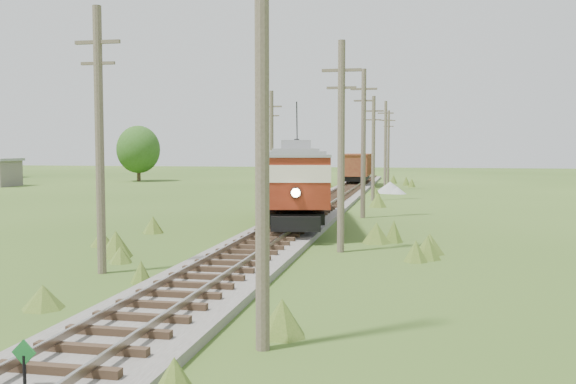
% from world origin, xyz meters
% --- Properties ---
extents(railbed_main, '(3.60, 96.00, 0.57)m').
position_xyz_m(railbed_main, '(0.00, 34.00, 0.19)').
color(railbed_main, '#605B54').
rests_on(railbed_main, ground).
extents(switch_marker, '(0.45, 0.06, 1.08)m').
position_xyz_m(switch_marker, '(-0.20, 1.50, 0.63)').
color(switch_marker, black).
rests_on(switch_marker, ground).
extents(streetcar, '(5.38, 13.63, 6.16)m').
position_xyz_m(streetcar, '(0.00, 26.04, 2.81)').
color(streetcar, black).
rests_on(streetcar, ground).
extents(gondola, '(2.95, 9.07, 3.01)m').
position_xyz_m(gondola, '(0.00, 63.44, 2.19)').
color(gondola, black).
rests_on(gondola, ground).
extents(gravel_pile, '(2.98, 3.17, 1.09)m').
position_xyz_m(gravel_pile, '(4.17, 52.64, 0.51)').
color(gravel_pile, gray).
rests_on(gravel_pile, ground).
extents(utility_pole_r_1, '(0.30, 0.30, 8.80)m').
position_xyz_m(utility_pole_r_1, '(3.10, 5.00, 4.40)').
color(utility_pole_r_1, brown).
rests_on(utility_pole_r_1, ground).
extents(utility_pole_r_2, '(1.60, 0.30, 8.60)m').
position_xyz_m(utility_pole_r_2, '(3.30, 18.00, 4.42)').
color(utility_pole_r_2, brown).
rests_on(utility_pole_r_2, ground).
extents(utility_pole_r_3, '(1.60, 0.30, 9.00)m').
position_xyz_m(utility_pole_r_3, '(3.20, 31.00, 4.63)').
color(utility_pole_r_3, brown).
rests_on(utility_pole_r_3, ground).
extents(utility_pole_r_4, '(1.60, 0.30, 8.40)m').
position_xyz_m(utility_pole_r_4, '(3.00, 44.00, 4.32)').
color(utility_pole_r_4, brown).
rests_on(utility_pole_r_4, ground).
extents(utility_pole_r_5, '(1.60, 0.30, 8.90)m').
position_xyz_m(utility_pole_r_5, '(3.40, 57.00, 4.58)').
color(utility_pole_r_5, brown).
rests_on(utility_pole_r_5, ground).
extents(utility_pole_r_6, '(1.60, 0.30, 8.70)m').
position_xyz_m(utility_pole_r_6, '(3.20, 70.00, 4.47)').
color(utility_pole_r_6, brown).
rests_on(utility_pole_r_6, ground).
extents(utility_pole_l_a, '(1.60, 0.30, 9.00)m').
position_xyz_m(utility_pole_l_a, '(-4.20, 12.00, 4.63)').
color(utility_pole_l_a, brown).
rests_on(utility_pole_l_a, ground).
extents(utility_pole_l_b, '(1.60, 0.30, 8.60)m').
position_xyz_m(utility_pole_l_b, '(-4.50, 40.00, 4.42)').
color(utility_pole_l_b, brown).
rests_on(utility_pole_l_b, ground).
extents(tree_mid_a, '(5.46, 5.46, 7.03)m').
position_xyz_m(tree_mid_a, '(-28.00, 68.00, 4.02)').
color(tree_mid_a, '#38281C').
rests_on(tree_mid_a, ground).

